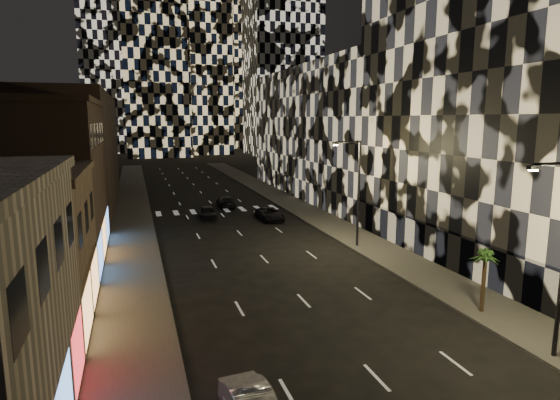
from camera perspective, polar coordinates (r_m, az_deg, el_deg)
sidewalk_left at (r=56.38m, az=-17.63°, el=-1.72°), size 4.00×120.00×0.15m
sidewalk_right at (r=59.64m, az=1.93°, el=-0.64°), size 4.00×120.00×0.15m
curb_left at (r=56.40m, az=-15.50°, el=-1.61°), size 0.20×120.00×0.15m
curb_right at (r=58.99m, az=0.01°, el=-0.75°), size 0.20×120.00×0.15m
retail_brown at (r=39.86m, az=-28.18°, el=1.59°), size 10.00×15.00×12.00m
retail_filler_left at (r=65.88m, az=-24.07°, el=5.58°), size 10.00×40.00×14.00m
midrise_right at (r=41.92m, az=27.59°, el=8.86°), size 16.00×25.00×22.00m
midrise_base at (r=38.10m, az=18.17°, el=-4.97°), size 0.60×25.00×3.00m
midrise_filler_right at (r=68.96m, az=7.96°, el=8.15°), size 16.00×40.00×18.00m
streetlight_far at (r=39.95m, az=9.26°, el=1.71°), size 2.55×0.25×9.00m
car_dark_midlane at (r=52.50m, az=-8.77°, el=-1.50°), size 1.74×4.14×1.40m
car_dark_oncoming at (r=59.06m, az=-6.61°, el=-0.20°), size 2.10×4.84×1.39m
car_dark_rightlane at (r=51.08m, az=-1.25°, el=-1.73°), size 2.45×4.97×1.36m
palm_tree at (r=28.68m, az=23.74°, el=-6.76°), size 1.81×1.84×3.61m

